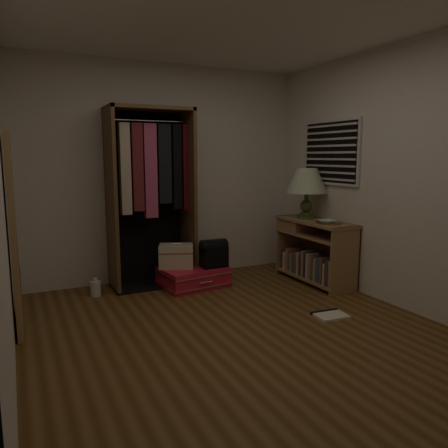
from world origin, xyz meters
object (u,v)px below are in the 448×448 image
at_px(pink_suitcase, 194,277).
at_px(black_bag, 214,253).
at_px(floor_mirror, 14,233).
at_px(table_lamp, 307,182).
at_px(open_wardrobe, 152,184).
at_px(train_case, 176,256).
at_px(console_bookshelf, 312,249).
at_px(white_jug, 96,288).

distance_m(pink_suitcase, black_bag, 0.37).
bearing_deg(floor_mirror, pink_suitcase, 13.79).
bearing_deg(black_bag, table_lamp, -8.04).
xyz_separation_m(open_wardrobe, train_case, (0.20, -0.23, -0.83)).
xyz_separation_m(console_bookshelf, floor_mirror, (-3.24, -0.04, 0.46)).
distance_m(open_wardrobe, pink_suitcase, 1.19).
bearing_deg(open_wardrobe, table_lamp, -17.96).
relative_size(floor_mirror, white_jug, 8.50).
height_order(pink_suitcase, black_bag, black_bag).
height_order(open_wardrobe, train_case, open_wardrobe).
xyz_separation_m(open_wardrobe, white_jug, (-0.71, -0.17, -1.11)).
distance_m(black_bag, table_lamp, 1.43).
bearing_deg(table_lamp, pink_suitcase, 169.55).
bearing_deg(pink_suitcase, table_lamp, -17.72).
distance_m(floor_mirror, table_lamp, 3.27).
bearing_deg(console_bookshelf, table_lamp, 88.39).
relative_size(console_bookshelf, open_wardrobe, 0.55).
bearing_deg(console_bookshelf, open_wardrobe, 157.50).
height_order(train_case, table_lamp, table_lamp).
distance_m(console_bookshelf, floor_mirror, 3.27).
bearing_deg(console_bookshelf, pink_suitcase, 163.36).
height_order(pink_suitcase, train_case, train_case).
relative_size(floor_mirror, black_bag, 5.19).
relative_size(pink_suitcase, table_lamp, 1.33).
bearing_deg(black_bag, train_case, 157.27).
relative_size(console_bookshelf, black_bag, 3.42).
xyz_separation_m(train_case, table_lamp, (1.57, -0.35, 0.83)).
xyz_separation_m(table_lamp, white_jug, (-2.48, 0.40, -1.11)).
distance_m(train_case, white_jug, 0.96).
bearing_deg(white_jug, floor_mirror, -141.74).
bearing_deg(black_bag, pink_suitcase, 160.06).
distance_m(console_bookshelf, white_jug, 2.56).
relative_size(train_case, table_lamp, 0.76).
distance_m(console_bookshelf, train_case, 1.64).
bearing_deg(console_bookshelf, white_jug, 167.29).
relative_size(console_bookshelf, white_jug, 5.60).
relative_size(open_wardrobe, white_jug, 10.25).
bearing_deg(white_jug, black_bag, -9.80).
xyz_separation_m(floor_mirror, black_bag, (2.07, 0.37, -0.45)).
distance_m(console_bookshelf, pink_suitcase, 1.47).
distance_m(black_bag, white_jug, 1.37).
bearing_deg(open_wardrobe, console_bookshelf, -22.50).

